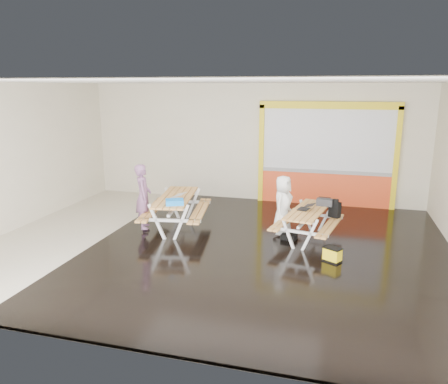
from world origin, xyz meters
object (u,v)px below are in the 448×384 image
(picnic_table_right, at_px, (308,217))
(backpack, at_px, (335,208))
(toolbox, at_px, (324,202))
(picnic_table_left, at_px, (176,204))
(dark_case, at_px, (289,237))
(person_left, at_px, (143,196))
(laptop_right, at_px, (306,208))
(blue_pouch, at_px, (175,202))
(laptop_left, at_px, (176,197))
(fluke_bag, at_px, (332,255))
(person_right, at_px, (283,205))

(picnic_table_right, relative_size, backpack, 4.91)
(picnic_table_right, height_order, toolbox, toolbox)
(picnic_table_left, xyz_separation_m, dark_case, (2.75, -0.10, -0.53))
(picnic_table_right, xyz_separation_m, person_left, (-3.82, -0.37, 0.31))
(laptop_right, bearing_deg, blue_pouch, -166.03)
(picnic_table_right, bearing_deg, laptop_left, -174.08)
(blue_pouch, bearing_deg, dark_case, 13.39)
(toolbox, bearing_deg, backpack, 10.26)
(laptop_left, xyz_separation_m, fluke_bag, (3.60, -0.85, -0.70))
(picnic_table_right, bearing_deg, toolbox, 52.26)
(laptop_right, distance_m, backpack, 0.80)
(laptop_left, height_order, blue_pouch, laptop_left)
(toolbox, height_order, dark_case, toolbox)
(dark_case, xyz_separation_m, fluke_bag, (0.97, -1.04, 0.08))
(laptop_right, xyz_separation_m, toolbox, (0.39, 0.44, 0.03))
(person_left, distance_m, person_right, 3.28)
(laptop_right, bearing_deg, toolbox, 48.73)
(person_left, distance_m, laptop_left, 0.81)
(picnic_table_right, distance_m, fluke_bag, 1.36)
(blue_pouch, xyz_separation_m, fluke_bag, (3.47, -0.45, -0.71))
(toolbox, bearing_deg, picnic_table_left, -172.51)
(picnic_table_left, bearing_deg, person_right, 3.70)
(person_right, bearing_deg, backpack, -61.47)
(picnic_table_right, xyz_separation_m, fluke_bag, (0.58, -1.17, -0.38))
(laptop_left, relative_size, fluke_bag, 0.99)
(picnic_table_left, height_order, picnic_table_right, picnic_table_left)
(blue_pouch, distance_m, toolbox, 3.42)
(laptop_right, height_order, dark_case, laptop_right)
(toolbox, bearing_deg, person_right, -162.38)
(picnic_table_left, distance_m, blue_pouch, 0.78)
(blue_pouch, distance_m, backpack, 3.67)
(dark_case, bearing_deg, backpack, 31.81)
(picnic_table_right, bearing_deg, dark_case, -162.16)
(person_left, height_order, toolbox, person_left)
(toolbox, distance_m, fluke_bag, 1.73)
(person_right, distance_m, laptop_right, 0.55)
(laptop_right, xyz_separation_m, fluke_bag, (0.64, -1.15, -0.60))
(person_right, xyz_separation_m, laptop_right, (0.53, -0.15, 0.01))
(picnic_table_right, distance_m, laptop_right, 0.23)
(picnic_table_left, height_order, toolbox, toolbox)
(laptop_right, distance_m, toolbox, 0.59)
(person_left, relative_size, fluke_bag, 3.81)
(person_left, bearing_deg, picnic_table_right, -109.19)
(picnic_table_right, distance_m, laptop_left, 3.05)
(picnic_table_left, bearing_deg, blue_pouch, -70.72)
(person_right, xyz_separation_m, blue_pouch, (-2.31, -0.86, 0.13))
(person_right, height_order, laptop_left, person_right)
(person_left, relative_size, person_right, 1.14)
(blue_pouch, bearing_deg, laptop_right, 13.97)
(picnic_table_right, relative_size, person_right, 1.51)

